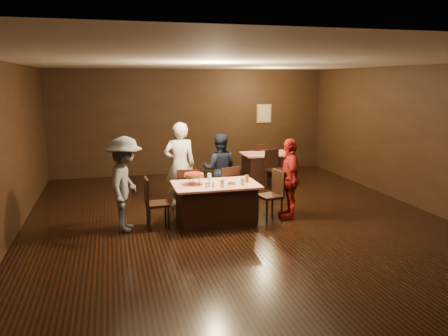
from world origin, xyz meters
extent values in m
plane|color=black|center=(0.00, 0.00, 0.00)|extent=(10.00, 10.00, 0.00)
cube|color=silver|center=(0.00, 0.00, 3.00)|extent=(8.00, 10.00, 0.04)
cube|color=black|center=(0.00, 5.00, 1.50)|extent=(8.00, 0.04, 3.00)
cube|color=black|center=(0.00, -5.00, 1.50)|extent=(8.00, 0.04, 3.00)
cube|color=black|center=(-4.00, 0.00, 1.50)|extent=(0.04, 10.00, 3.00)
cube|color=black|center=(4.00, 0.00, 1.50)|extent=(0.04, 10.00, 3.00)
cube|color=tan|center=(2.20, 4.97, 1.70)|extent=(0.46, 0.03, 0.56)
cube|color=beige|center=(2.20, 4.95, 1.70)|extent=(0.38, 0.01, 0.48)
cube|color=red|center=(-0.43, 0.29, 0.39)|extent=(1.60, 1.00, 0.77)
cube|color=#B20B0C|center=(1.71, 3.36, 0.39)|extent=(1.30, 0.90, 0.77)
cube|color=black|center=(-0.83, 1.04, 0.47)|extent=(0.50, 0.50, 0.95)
cube|color=black|center=(-0.03, 1.04, 0.47)|extent=(0.51, 0.51, 0.95)
cube|color=black|center=(-1.53, 0.29, 0.47)|extent=(0.44, 0.44, 0.95)
cube|color=black|center=(0.67, 0.29, 0.47)|extent=(0.50, 0.50, 0.95)
cube|color=black|center=(1.71, 2.66, 0.47)|extent=(0.51, 0.51, 0.95)
cube|color=black|center=(1.71, 3.96, 0.47)|extent=(0.49, 0.49, 0.95)
imported|color=silver|center=(-0.92, 1.51, 0.92)|extent=(0.67, 0.45, 1.83)
imported|color=black|center=(-0.03, 1.58, 0.78)|extent=(0.89, 0.78, 1.55)
imported|color=#57585C|center=(-2.09, 0.30, 0.86)|extent=(0.90, 1.23, 1.72)
imported|color=#A61B17|center=(1.04, 0.24, 0.79)|extent=(0.56, 0.99, 1.58)
cylinder|color=black|center=(-0.83, 0.44, 0.84)|extent=(0.01, 0.01, 0.15)
cylinder|color=black|center=(-0.92, 0.29, 0.84)|extent=(0.01, 0.01, 0.15)
cylinder|color=black|center=(-0.75, 0.29, 0.84)|extent=(0.01, 0.01, 0.15)
cylinder|color=silver|center=(-0.83, 0.34, 0.93)|extent=(0.38, 0.38, 0.01)
cylinder|color=#B27233|center=(-0.83, 0.34, 0.96)|extent=(0.35, 0.35, 0.05)
cylinder|color=#A5140C|center=(-0.83, 0.34, 0.98)|extent=(0.30, 0.30, 0.01)
cylinder|color=white|center=(-0.18, 0.11, 0.78)|extent=(0.25, 0.25, 0.01)
cylinder|color=#B27233|center=(-0.18, 0.11, 0.81)|extent=(0.18, 0.18, 0.04)
cylinder|color=#A5140C|center=(-0.18, 0.11, 0.83)|extent=(0.14, 0.14, 0.01)
cylinder|color=white|center=(0.12, 0.44, 0.78)|extent=(0.25, 0.25, 0.01)
cylinder|color=silver|center=(-0.38, -0.01, 0.84)|extent=(0.08, 0.08, 0.14)
cylinder|color=silver|center=(0.02, 0.04, 0.84)|extent=(0.08, 0.08, 0.14)
cylinder|color=#BF7F26|center=(0.17, 0.24, 0.84)|extent=(0.08, 0.08, 0.14)
cylinder|color=silver|center=(-0.48, 0.59, 0.84)|extent=(0.08, 0.08, 0.14)
cylinder|color=silver|center=(-0.61, 0.04, 0.81)|extent=(0.04, 0.04, 0.08)
cylinder|color=silver|center=(-0.61, 0.04, 0.85)|extent=(0.05, 0.05, 0.02)
cylinder|color=silver|center=(-0.55, -0.01, 0.81)|extent=(0.04, 0.04, 0.08)
cylinder|color=silver|center=(-0.55, -0.01, 0.85)|extent=(0.05, 0.05, 0.02)
cylinder|color=silver|center=(-0.67, -0.01, 0.81)|extent=(0.04, 0.04, 0.08)
cylinder|color=silver|center=(-0.67, -0.01, 0.85)|extent=(0.05, 0.05, 0.02)
cube|color=white|center=(-0.13, 0.29, 0.77)|extent=(0.19, 0.19, 0.01)
cube|color=white|center=(-0.58, 0.24, 0.77)|extent=(0.21, 0.21, 0.01)
camera|label=1|loc=(-2.30, -7.50, 2.69)|focal=35.00mm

